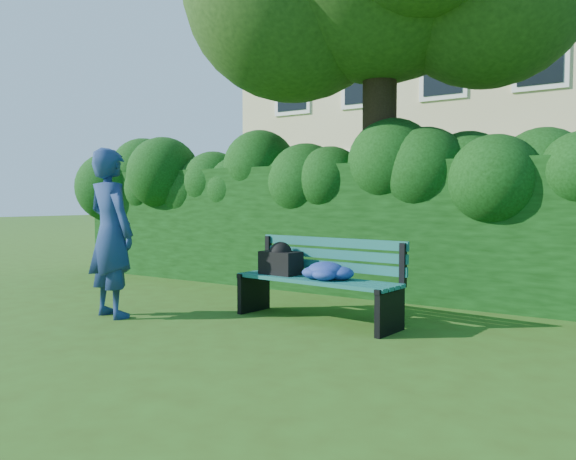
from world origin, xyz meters
The scene contains 5 objects.
ground centered at (0.00, 0.00, 0.00)m, with size 80.00×80.00×0.00m, color #304D15.
apartment_building centered at (0.00, 13.99, 6.00)m, with size 16.00×8.08×12.00m.
hedge centered at (0.00, 2.20, 0.90)m, with size 10.00×1.00×1.80m.
park_bench centered at (0.57, 0.22, 0.51)m, with size 1.94×0.74×0.89m.
man_reading centered at (-1.41, -0.85, 0.94)m, with size 0.68×0.45×1.88m, color navy.
Camera 1 is at (3.67, -4.98, 1.30)m, focal length 35.00 mm.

